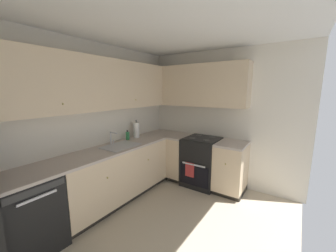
% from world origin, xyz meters
% --- Properties ---
extents(ground_plane, '(3.94, 2.83, 0.02)m').
position_xyz_m(ground_plane, '(0.00, 0.00, -0.01)').
color(ground_plane, '#BCAD93').
extents(wall_back, '(4.04, 0.05, 2.50)m').
position_xyz_m(wall_back, '(0.00, 1.44, 1.25)').
color(wall_back, silver).
rests_on(wall_back, ground_plane).
extents(wall_right, '(0.05, 2.93, 2.50)m').
position_xyz_m(wall_right, '(2.00, 0.00, 1.25)').
color(wall_right, silver).
rests_on(wall_right, ground_plane).
extents(ceiling, '(4.04, 2.93, 0.05)m').
position_xyz_m(ceiling, '(0.00, 0.00, 2.52)').
color(ceiling, white).
extents(dishwasher, '(0.60, 0.63, 0.86)m').
position_xyz_m(dishwasher, '(-0.87, 1.11, 0.43)').
color(dishwasher, black).
rests_on(dishwasher, ground_plane).
extents(lower_cabinets_back, '(1.93, 0.62, 0.86)m').
position_xyz_m(lower_cabinets_back, '(0.41, 1.12, 0.43)').
color(lower_cabinets_back, beige).
rests_on(lower_cabinets_back, ground_plane).
extents(countertop_back, '(3.14, 0.60, 0.03)m').
position_xyz_m(countertop_back, '(0.40, 1.12, 0.88)').
color(countertop_back, '#B7A89E').
rests_on(countertop_back, lower_cabinets_back).
extents(lower_cabinets_right, '(0.62, 1.39, 0.86)m').
position_xyz_m(lower_cabinets_right, '(1.67, 0.04, 0.43)').
color(lower_cabinets_right, beige).
rests_on(lower_cabinets_right, ground_plane).
extents(countertop_right, '(0.60, 1.39, 0.03)m').
position_xyz_m(countertop_right, '(1.67, 0.04, 0.88)').
color(countertop_right, '#B7A89E').
rests_on(countertop_right, lower_cabinets_right).
extents(oven_range, '(0.68, 0.62, 1.05)m').
position_xyz_m(oven_range, '(1.69, 0.21, 0.46)').
color(oven_range, black).
rests_on(oven_range, ground_plane).
extents(upper_cabinets_back, '(2.82, 0.34, 0.76)m').
position_xyz_m(upper_cabinets_back, '(0.24, 1.26, 1.86)').
color(upper_cabinets_back, beige).
extents(upper_cabinets_right, '(0.32, 1.94, 0.76)m').
position_xyz_m(upper_cabinets_right, '(1.81, 0.44, 1.86)').
color(upper_cabinets_right, beige).
extents(sink, '(0.56, 0.40, 0.10)m').
position_xyz_m(sink, '(0.49, 1.09, 0.86)').
color(sink, '#B7B7BC').
rests_on(sink, countertop_back).
extents(faucet, '(0.07, 0.16, 0.21)m').
position_xyz_m(faucet, '(0.49, 1.29, 1.02)').
color(faucet, silver).
rests_on(faucet, countertop_back).
extents(soap_bottle, '(0.06, 0.06, 0.17)m').
position_xyz_m(soap_bottle, '(0.85, 1.30, 0.97)').
color(soap_bottle, '#338C4C').
rests_on(soap_bottle, countertop_back).
extents(paper_towel_roll, '(0.11, 0.11, 0.35)m').
position_xyz_m(paper_towel_roll, '(1.06, 1.28, 1.04)').
color(paper_towel_roll, white).
rests_on(paper_towel_roll, countertop_back).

